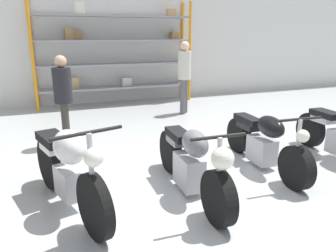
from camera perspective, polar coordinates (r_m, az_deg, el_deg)
name	(u,v)px	position (r m, az deg, el deg)	size (l,w,h in m)	color
ground_plane	(179,183)	(4.47, 1.87, -9.98)	(30.00, 30.00, 0.00)	#B2B7B7
back_wall	(98,39)	(9.70, -12.10, 14.61)	(30.00, 0.08, 3.60)	silver
shelving_rack	(115,51)	(9.44, -9.29, 12.78)	(4.37, 0.63, 2.82)	orange
motorcycle_white	(67,167)	(3.82, -17.11, -6.78)	(0.84, 2.01, 1.09)	black
motorcycle_grey	(191,162)	(4.06, 4.08, -6.27)	(0.61, 2.10, 0.97)	black
motorcycle_black	(264,142)	(5.05, 16.33, -2.64)	(0.67, 2.05, 0.94)	black
person_browsing	(63,94)	(6.03, -17.79, 5.38)	(0.35, 0.35, 1.59)	#38332D
person_near_rack	(184,72)	(8.14, 2.85, 9.46)	(0.45, 0.45, 1.77)	#595960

